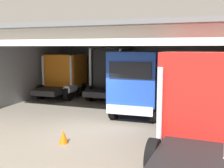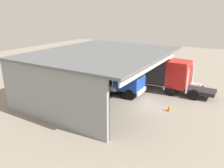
% 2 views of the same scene
% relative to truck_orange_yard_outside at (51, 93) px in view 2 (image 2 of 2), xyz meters
% --- Properties ---
extents(ground_plane, '(80.00, 80.00, 0.00)m').
position_rel_truck_orange_yard_outside_xyz_m(ground_plane, '(5.10, -7.03, -1.70)').
color(ground_plane, gray).
rests_on(ground_plane, ground).
extents(workshop_shed, '(14.33, 11.96, 4.80)m').
position_rel_truck_orange_yard_outside_xyz_m(workshop_shed, '(5.10, -0.96, 1.73)').
color(workshop_shed, gray).
rests_on(workshop_shed, ground).
extents(truck_orange_yard_outside, '(2.76, 4.60, 3.20)m').
position_rel_truck_orange_yard_outside_xyz_m(truck_orange_yard_outside, '(0.00, 0.00, 0.00)').
color(truck_orange_yard_outside, orange).
rests_on(truck_orange_yard_outside, ground).
extents(truck_black_center_right_bay, '(2.64, 4.43, 3.67)m').
position_rel_truck_orange_yard_outside_xyz_m(truck_black_center_right_bay, '(3.64, 0.48, 0.21)').
color(truck_black_center_right_bay, black).
rests_on(truck_black_center_right_bay, ground).
extents(truck_blue_right_bay, '(2.70, 5.17, 3.52)m').
position_rel_truck_orange_yard_outside_xyz_m(truck_blue_right_bay, '(6.83, -4.10, 0.17)').
color(truck_blue_right_bay, '#1E47B7').
rests_on(truck_blue_right_bay, ground).
extents(truck_red_left_bay, '(2.65, 5.11, 3.59)m').
position_rel_truck_orange_yard_outside_xyz_m(truck_red_left_bay, '(10.24, -8.88, 0.14)').
color(truck_red_left_bay, red).
rests_on(truck_red_left_bay, ground).
extents(oil_drum, '(0.58, 0.58, 0.86)m').
position_rel_truck_orange_yard_outside_xyz_m(oil_drum, '(10.87, 2.86, -1.26)').
color(oil_drum, '#B21E19').
rests_on(oil_drum, ground).
extents(tool_cart, '(0.90, 0.60, 1.00)m').
position_rel_truck_orange_yard_outside_xyz_m(tool_cart, '(9.35, 2.35, -1.20)').
color(tool_cart, black).
rests_on(tool_cart, ground).
extents(traffic_cone, '(0.36, 0.36, 0.56)m').
position_rel_truck_orange_yard_outside_xyz_m(traffic_cone, '(5.25, -9.14, -1.42)').
color(traffic_cone, orange).
rests_on(traffic_cone, ground).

